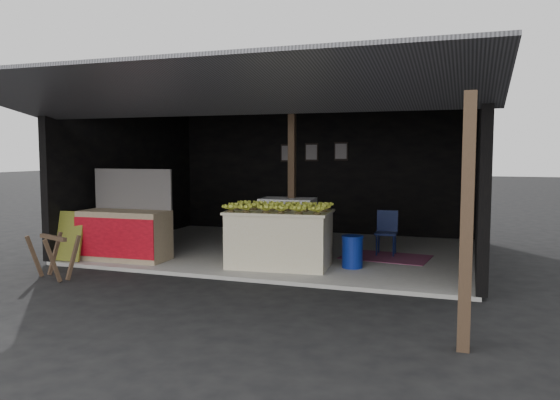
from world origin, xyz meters
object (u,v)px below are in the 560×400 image
at_px(neighbor_stall, 125,233).
at_px(white_crate, 288,228).
at_px(banana_table, 280,238).
at_px(water_barrel, 352,253).
at_px(plastic_chair, 387,229).
at_px(sawhorse, 54,252).

bearing_deg(neighbor_stall, white_crate, 22.07).
height_order(banana_table, water_barrel, banana_table).
bearing_deg(neighbor_stall, water_barrel, 7.11).
bearing_deg(water_barrel, white_crate, 157.45).
bearing_deg(plastic_chair, sawhorse, -144.41).
distance_m(white_crate, sawhorse, 3.87).
relative_size(sawhorse, plastic_chair, 0.95).
distance_m(sawhorse, plastic_chair, 5.66).
xyz_separation_m(banana_table, sawhorse, (-3.02, -1.75, -0.10)).
xyz_separation_m(banana_table, neighbor_stall, (-2.73, -0.34, 0.01)).
distance_m(white_crate, water_barrel, 1.42).
distance_m(banana_table, white_crate, 0.85).
bearing_deg(banana_table, sawhorse, -155.16).
height_order(sawhorse, plastic_chair, plastic_chair).
bearing_deg(banana_table, water_barrel, 9.32).
bearing_deg(neighbor_stall, banana_table, 4.86).
xyz_separation_m(white_crate, water_barrel, (1.28, -0.53, -0.28)).
height_order(neighbor_stall, water_barrel, neighbor_stall).
bearing_deg(neighbor_stall, sawhorse, -103.74).
relative_size(neighbor_stall, sawhorse, 2.06).
height_order(white_crate, plastic_chair, white_crate).
xyz_separation_m(sawhorse, plastic_chair, (4.52, 3.40, 0.11)).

